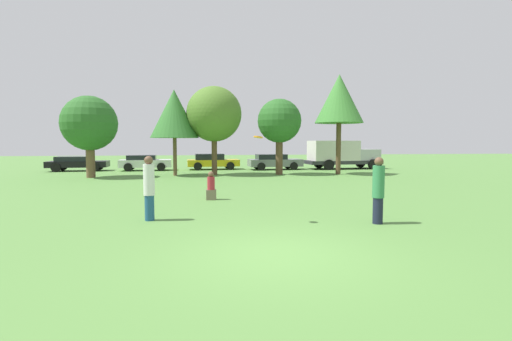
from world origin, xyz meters
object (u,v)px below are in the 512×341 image
Objects in this scene: person_thrower at (149,187)px; parked_car_grey at (274,161)px; tree_1 at (174,114)px; tree_3 at (279,122)px; bystander_sitting at (211,188)px; person_catcher at (378,190)px; parked_car_black at (77,163)px; tree_2 at (214,114)px; delivery_truck_silver at (341,154)px; tree_4 at (339,99)px; tree_0 at (89,124)px; parked_car_yellow at (212,161)px; parked_car_white at (145,162)px; frisbee at (258,137)px.

person_thrower reaches higher than parked_car_grey.
tree_3 is (7.14, -0.19, -0.46)m from tree_1.
bystander_sitting is at bearing -112.56° from parked_car_grey.
tree_3 is at bearing -99.88° from parked_car_grey.
person_catcher is 25.89m from parked_car_black.
tree_2 reaches higher than tree_1.
tree_3 is 1.16× the size of parked_car_black.
tree_4 is at bearing -115.79° from delivery_truck_silver.
tree_4 is 6.95m from delivery_truck_silver.
tree_0 is 1.20× the size of parked_car_yellow.
parked_car_yellow is 5.15m from parked_car_grey.
tree_2 reaches higher than parked_car_white.
tree_4 reaches higher than tree_1.
parked_car_yellow is (-8.62, 6.15, -4.55)m from tree_4.
person_catcher is 6.71m from bystander_sitting.
frisbee is 0.23× the size of bystander_sitting.
delivery_truck_silver is (7.02, 20.80, 0.34)m from person_catcher.
parked_car_grey is at bearing 124.18° from tree_4.
tree_1 is (-6.48, 16.17, 3.20)m from person_catcher.
tree_0 is 1.14× the size of parked_car_black.
person_thrower is 20.46m from parked_car_yellow.
bystander_sitting is 13.06m from tree_0.
delivery_truck_silver is (10.84, -0.88, 0.59)m from parked_car_yellow.
person_catcher is 17.02m from tree_2.
tree_0 is 19.58m from delivery_truck_silver.
tree_1 is at bearing 7.70° from tree_0.
frisbee is 17.20m from tree_0.
tree_0 is at bearing -174.16° from tree_2.
person_catcher is 1.65× the size of bystander_sitting.
person_thrower is 15.14m from tree_1.
frisbee is at bearing -75.64° from bystander_sitting.
person_thrower is at bearing -113.96° from parked_car_grey.
tree_4 is (9.19, 10.50, 4.76)m from bystander_sitting.
tree_2 reaches higher than tree_3.
frisbee is 0.06× the size of parked_car_yellow.
frisbee is at bearing -64.88° from parked_car_black.
tree_0 is (-8.46, 14.94, 1.04)m from frisbee.
bystander_sitting is 11.83m from tree_2.
tree_0 reaches higher than parked_car_yellow.
tree_3 is at bearing 75.86° from frisbee.
tree_0 is (-7.30, 10.42, 2.94)m from bystander_sitting.
person_catcher is 21.96m from delivery_truck_silver.
tree_2 is 0.94× the size of delivery_truck_silver.
tree_3 reaches higher than parked_car_white.
parked_car_black is at bearing 175.23° from delivery_truck_silver.
tree_2 is 12.11m from delivery_truck_silver.
parked_car_grey is at bearing 70.26° from bystander_sitting.
person_catcher is 0.32× the size of tree_1.
person_thrower reaches higher than bystander_sitting.
parked_car_grey is (5.07, -0.92, -0.01)m from parked_car_yellow.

